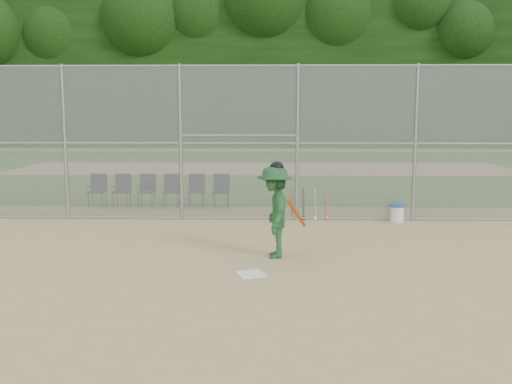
{
  "coord_description": "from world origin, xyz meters",
  "views": [
    {
      "loc": [
        0.3,
        -9.61,
        2.86
      ],
      "look_at": [
        0.0,
        2.5,
        1.1
      ],
      "focal_mm": 40.0,
      "sensor_mm": 36.0,
      "label": 1
    }
  ],
  "objects_px": {
    "water_cooler": "(397,213)",
    "chair_0": "(97,191)",
    "batter_at_plate": "(275,211)",
    "home_plate": "(251,274)"
  },
  "relations": [
    {
      "from": "home_plate",
      "to": "batter_at_plate",
      "type": "bearing_deg",
      "value": 70.93
    },
    {
      "from": "batter_at_plate",
      "to": "water_cooler",
      "type": "xyz_separation_m",
      "value": [
        3.16,
        3.56,
        -0.68
      ]
    },
    {
      "from": "batter_at_plate",
      "to": "chair_0",
      "type": "relative_size",
      "value": 1.96
    },
    {
      "from": "home_plate",
      "to": "batter_at_plate",
      "type": "xyz_separation_m",
      "value": [
        0.42,
        1.22,
        0.9
      ]
    },
    {
      "from": "water_cooler",
      "to": "chair_0",
      "type": "xyz_separation_m",
      "value": [
        -8.38,
        2.13,
        0.25
      ]
    },
    {
      "from": "home_plate",
      "to": "chair_0",
      "type": "bearing_deg",
      "value": 124.71
    },
    {
      "from": "home_plate",
      "to": "chair_0",
      "type": "relative_size",
      "value": 0.47
    },
    {
      "from": "chair_0",
      "to": "home_plate",
      "type": "bearing_deg",
      "value": -55.29
    },
    {
      "from": "home_plate",
      "to": "chair_0",
      "type": "distance_m",
      "value": 8.43
    },
    {
      "from": "water_cooler",
      "to": "batter_at_plate",
      "type": "bearing_deg",
      "value": -131.58
    }
  ]
}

